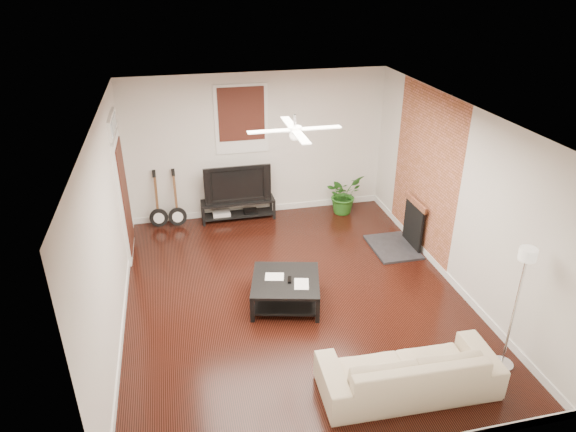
{
  "coord_description": "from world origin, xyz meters",
  "views": [
    {
      "loc": [
        -1.53,
        -6.3,
        4.54
      ],
      "look_at": [
        0.0,
        0.4,
        1.15
      ],
      "focal_mm": 31.94,
      "sensor_mm": 36.0,
      "label": 1
    }
  ],
  "objects": [
    {
      "name": "potted_plant",
      "position": [
        1.64,
        2.61,
        0.4
      ],
      "size": [
        0.92,
        0.89,
        0.79
      ],
      "primitive_type": "imported",
      "rotation": [
        0.0,
        0.0,
        0.51
      ],
      "color": "#24601B",
      "rests_on": "floor"
    },
    {
      "name": "guitar_right",
      "position": [
        -1.64,
        2.72,
        0.56
      ],
      "size": [
        0.35,
        0.25,
        1.13
      ],
      "primitive_type": null,
      "rotation": [
        0.0,
        0.0,
        -0.0
      ],
      "color": "black",
      "rests_on": "floor"
    },
    {
      "name": "fireplace",
      "position": [
        2.2,
        1.0,
        0.46
      ],
      "size": [
        0.8,
        1.1,
        0.92
      ],
      "primitive_type": "cube",
      "color": "black",
      "rests_on": "floor"
    },
    {
      "name": "window_back",
      "position": [
        -0.3,
        2.97,
        1.95
      ],
      "size": [
        1.0,
        0.06,
        1.3
      ],
      "primitive_type": "cube",
      "color": "#3C1510",
      "rests_on": "wall_back"
    },
    {
      "name": "floor_lamp",
      "position": [
        2.2,
        -2.07,
        0.85
      ],
      "size": [
        0.29,
        0.29,
        1.7
      ],
      "primitive_type": null,
      "rotation": [
        0.0,
        0.0,
        -0.03
      ],
      "color": "white",
      "rests_on": "floor"
    },
    {
      "name": "ceiling_fan",
      "position": [
        0.0,
        0.0,
        2.6
      ],
      "size": [
        1.24,
        1.24,
        0.32
      ],
      "primitive_type": null,
      "color": "white",
      "rests_on": "ceiling"
    },
    {
      "name": "coffee_table",
      "position": [
        -0.16,
        -0.16,
        0.2
      ],
      "size": [
        1.18,
        1.18,
        0.41
      ],
      "primitive_type": "cube",
      "rotation": [
        0.0,
        0.0,
        -0.24
      ],
      "color": "black",
      "rests_on": "floor"
    },
    {
      "name": "tv",
      "position": [
        -0.46,
        2.8,
        0.77
      ],
      "size": [
        1.28,
        0.17,
        0.74
      ],
      "primitive_type": "imported",
      "color": "black",
      "rests_on": "tv_stand"
    },
    {
      "name": "guitar_left",
      "position": [
        -1.99,
        2.75,
        0.56
      ],
      "size": [
        0.37,
        0.28,
        1.13
      ],
      "primitive_type": null,
      "rotation": [
        0.0,
        0.0,
        -0.11
      ],
      "color": "black",
      "rests_on": "floor"
    },
    {
      "name": "brick_accent",
      "position": [
        2.49,
        1.0,
        1.4
      ],
      "size": [
        0.02,
        2.2,
        2.8
      ],
      "primitive_type": "cube",
      "color": "#9E5633",
      "rests_on": "floor"
    },
    {
      "name": "door_left",
      "position": [
        -2.46,
        1.9,
        1.25
      ],
      "size": [
        0.08,
        1.0,
        2.5
      ],
      "primitive_type": "cube",
      "color": "white",
      "rests_on": "wall_left"
    },
    {
      "name": "room",
      "position": [
        0.0,
        0.0,
        1.4
      ],
      "size": [
        5.01,
        6.01,
        2.81
      ],
      "color": "black",
      "rests_on": "ground"
    },
    {
      "name": "sofa",
      "position": [
        0.86,
        -2.17,
        0.3
      ],
      "size": [
        2.11,
        0.88,
        0.61
      ],
      "primitive_type": "imported",
      "rotation": [
        0.0,
        0.0,
        3.11
      ],
      "color": "tan",
      "rests_on": "floor"
    },
    {
      "name": "tv_stand",
      "position": [
        -0.46,
        2.78,
        0.2
      ],
      "size": [
        1.43,
        0.38,
        0.4
      ],
      "primitive_type": "cube",
      "color": "black",
      "rests_on": "floor"
    }
  ]
}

